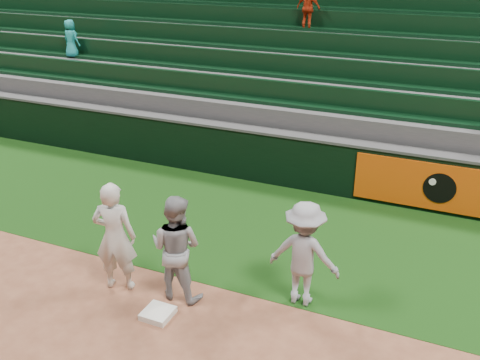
% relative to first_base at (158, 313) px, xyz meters
% --- Properties ---
extents(ground, '(70.00, 70.00, 0.00)m').
position_rel_first_base_xyz_m(ground, '(0.10, 0.11, -0.05)').
color(ground, brown).
rests_on(ground, ground).
extents(foul_grass, '(36.00, 4.20, 0.01)m').
position_rel_first_base_xyz_m(foul_grass, '(0.10, 3.11, -0.04)').
color(foul_grass, '#10330C').
rests_on(foul_grass, ground).
extents(first_base, '(0.43, 0.43, 0.10)m').
position_rel_first_base_xyz_m(first_base, '(0.00, 0.00, 0.00)').
color(first_base, white).
rests_on(first_base, ground).
extents(first_baseman, '(0.77, 0.62, 1.84)m').
position_rel_first_base_xyz_m(first_baseman, '(-0.97, 0.41, 0.87)').
color(first_baseman, silver).
rests_on(first_baseman, ground).
extents(baserunner, '(0.84, 0.65, 1.72)m').
position_rel_first_base_xyz_m(baserunner, '(0.02, 0.59, 0.81)').
color(baserunner, '#909299').
rests_on(baserunner, ground).
extents(base_coach, '(1.09, 0.63, 1.69)m').
position_rel_first_base_xyz_m(base_coach, '(1.86, 1.21, 0.80)').
color(base_coach, '#9799A4').
rests_on(base_coach, foul_grass).
extents(field_wall, '(36.00, 0.45, 1.25)m').
position_rel_first_base_xyz_m(field_wall, '(0.13, 5.31, 0.59)').
color(field_wall, black).
rests_on(field_wall, ground).
extents(stadium_seating, '(36.00, 5.95, 5.04)m').
position_rel_first_base_xyz_m(stadium_seating, '(0.10, 9.08, 1.65)').
color(stadium_seating, '#3D3D40').
rests_on(stadium_seating, ground).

